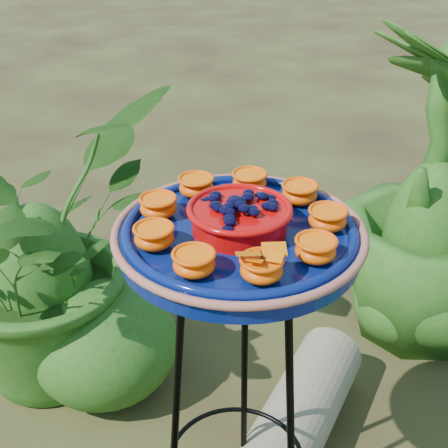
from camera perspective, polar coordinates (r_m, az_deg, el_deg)
The scene contains 5 objects.
tripod_stand at distance 1.23m, azimuth 1.21°, elevation -14.64°, with size 0.38×0.38×0.79m.
feeder_dish at distance 1.02m, azimuth 1.41°, elevation -0.62°, with size 0.53×0.53×0.09m.
driftwood_log at distance 1.73m, azimuth 6.92°, elevation -16.91°, with size 0.18×0.18×0.54m, color gray.
shrub_back_left at distance 1.83m, azimuth -16.72°, elevation -1.97°, with size 0.75×0.65×0.84m, color #224C14.
shrub_back_right at distance 1.98m, azimuth 18.97°, elevation 2.80°, with size 0.56×0.56×1.00m, color #224C14.
Camera 1 is at (-0.42, -0.96, 1.35)m, focal length 50.00 mm.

